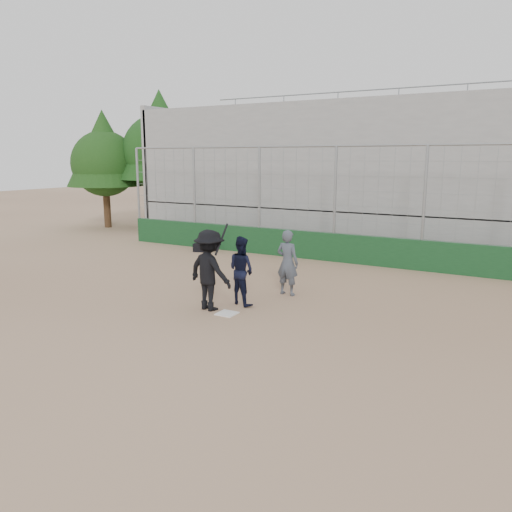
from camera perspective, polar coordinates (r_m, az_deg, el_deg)
The scene contains 10 objects.
ground at distance 11.82m, azimuth -3.34°, elevation -6.63°, with size 90.00×90.00×0.00m, color #836047.
home_plate at distance 11.82m, azimuth -3.34°, elevation -6.58°, with size 0.44×0.44×0.02m, color white.
backstop at distance 17.76m, azimuth 8.88°, elevation 2.45°, with size 18.10×0.25×4.04m.
bleachers at distance 22.28m, azimuth 13.57°, elevation 9.11°, with size 20.25×6.70×6.98m.
tree_left at distance 26.68m, azimuth -10.85°, elevation 12.67°, with size 4.48×4.48×7.00m.
tree_right at distance 27.27m, azimuth -16.97°, elevation 11.03°, with size 3.84×3.84×6.00m.
batter_at_plate at distance 11.96m, azimuth -5.31°, elevation -1.62°, with size 1.38×0.96×2.07m.
catcher_crouched at distance 12.43m, azimuth -1.71°, elevation -2.95°, with size 1.02×0.91×1.17m.
umpire at distance 13.26m, azimuth 3.61°, elevation -1.12°, with size 0.64×0.42×1.58m, color #444A56.
equipment_bag at distance 19.55m, azimuth -6.07°, elevation 0.96°, with size 0.81×0.54×0.36m.
Camera 1 is at (6.09, -9.47, 3.62)m, focal length 35.00 mm.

